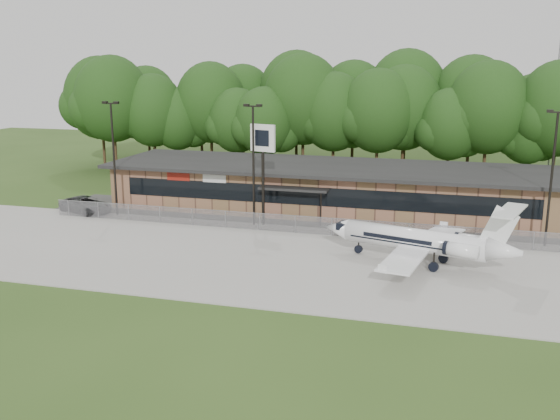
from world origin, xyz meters
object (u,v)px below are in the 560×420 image
(business_jet, at_px, (421,242))
(pole_sign, at_px, (263,149))
(suv, at_px, (86,205))
(terminal, at_px, (329,187))

(business_jet, bearing_deg, pole_sign, 167.26)
(suv, bearing_deg, terminal, -50.76)
(terminal, xyz_separation_m, business_jet, (9.26, -14.46, -0.49))
(terminal, distance_m, suv, 22.58)
(terminal, xyz_separation_m, pole_sign, (-4.26, -7.14, 4.38))
(terminal, relative_size, business_jet, 2.95)
(terminal, relative_size, pole_sign, 4.78)
(business_jet, relative_size, pole_sign, 1.62)
(business_jet, bearing_deg, suv, -177.63)
(terminal, relative_size, suv, 7.60)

